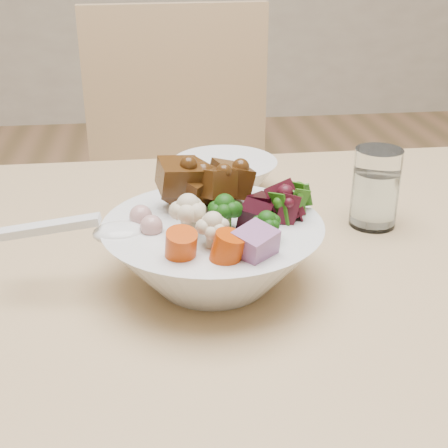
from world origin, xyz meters
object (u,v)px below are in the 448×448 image
Objects in this scene: water_glass at (375,191)px; side_bowl at (224,177)px; food_bowl at (214,247)px; chair_far at (186,194)px; dining_table at (400,310)px.

water_glass is 0.68× the size of side_bowl.
water_glass is (0.23, 0.12, 0.01)m from food_bowl.
food_bowl is 2.29× the size of water_glass.
food_bowl is 1.55× the size of side_bowl.
food_bowl is at bearing -99.65° from side_bowl.
food_bowl reaches higher than side_bowl.
food_bowl is (-0.01, -0.71, 0.22)m from chair_far.
chair_far is at bearing 89.16° from food_bowl.
chair_far reaches higher than water_glass.
chair_far is at bearing 108.24° from dining_table.
chair_far reaches higher than side_bowl.
food_bowl is at bearing -151.86° from water_glass.
water_glass is (-0.01, 0.11, 0.12)m from dining_table.
food_bowl reaches higher than dining_table.
dining_table is 0.16m from water_glass.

